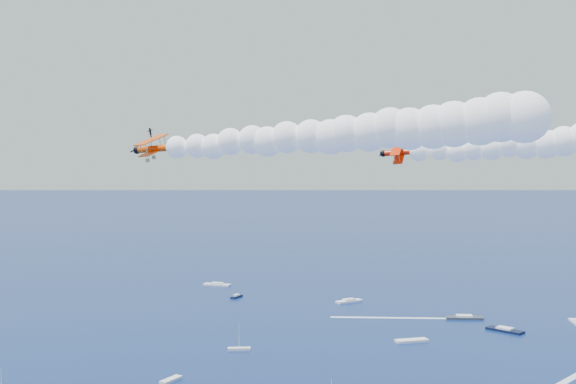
% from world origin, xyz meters
% --- Properties ---
extents(biplane_lead, '(7.17, 8.73, 7.46)m').
position_xyz_m(biplane_lead, '(5.31, 36.18, 55.74)').
color(biplane_lead, red).
extents(biplane_trail, '(7.27, 8.46, 6.38)m').
position_xyz_m(biplane_trail, '(-22.39, 8.96, 56.35)').
color(biplane_trail, '#E54304').
extents(smoke_trail_lead, '(50.50, 10.29, 9.77)m').
position_xyz_m(smoke_trail_lead, '(30.38, 37.32, 57.61)').
color(smoke_trail_lead, white).
extents(smoke_trail_trail, '(50.43, 9.16, 9.77)m').
position_xyz_m(smoke_trail_trail, '(2.70, 9.79, 58.22)').
color(smoke_trail_trail, white).
extents(spectator_boats, '(233.66, 175.46, 0.70)m').
position_xyz_m(spectator_boats, '(0.14, 118.81, 0.35)').
color(spectator_boats, '#303540').
rests_on(spectator_boats, ground).
extents(boat_wakes, '(85.13, 69.79, 0.04)m').
position_xyz_m(boat_wakes, '(5.05, 142.12, 0.03)').
color(boat_wakes, white).
rests_on(boat_wakes, ground).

